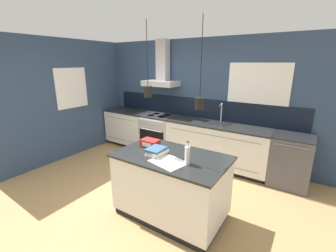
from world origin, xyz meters
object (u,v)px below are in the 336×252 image
book_stack (157,151)px  oven_range (159,134)px  dishwasher (291,160)px  red_supply_box (150,143)px  bottle_on_island (187,155)px

book_stack → oven_range: bearing=124.6°
dishwasher → red_supply_box: bearing=-134.9°
oven_range → book_stack: book_stack is taller
dishwasher → bottle_on_island: bottle_on_island is taller
dishwasher → bottle_on_island: bearing=-117.1°
dishwasher → bottle_on_island: (-1.00, -1.96, 0.58)m
bottle_on_island → red_supply_box: (-0.73, 0.22, -0.07)m
book_stack → red_supply_box: red_supply_box is taller
oven_range → dishwasher: bearing=0.1°
oven_range → bottle_on_island: bearing=-47.2°
oven_range → book_stack: bearing=-55.4°
dishwasher → bottle_on_island: size_ratio=3.10×
book_stack → red_supply_box: (-0.26, 0.19, 0.01)m
book_stack → red_supply_box: 0.32m
oven_range → book_stack: size_ratio=2.77×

